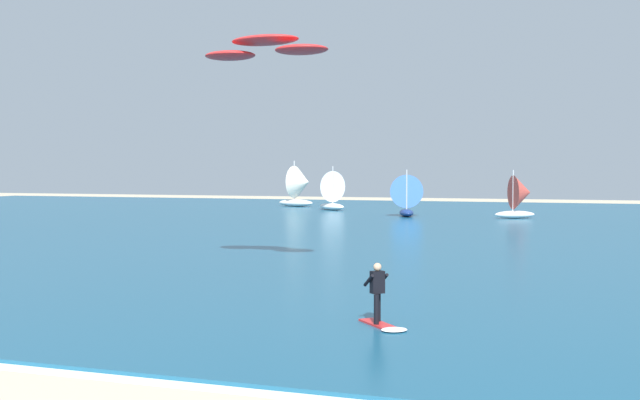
# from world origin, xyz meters

# --- Properties ---
(ocean) EXTENTS (160.00, 90.00, 0.10)m
(ocean) POSITION_xyz_m (0.00, 50.92, 0.05)
(ocean) COLOR navy
(ocean) RESTS_ON ground
(shoreline_foam) EXTENTS (68.70, 1.22, 0.01)m
(shoreline_foam) POSITION_xyz_m (-2.94, 6.09, 0.01)
(shoreline_foam) COLOR white
(shoreline_foam) RESTS_ON ground
(kitesurfer) EXTENTS (1.74, 1.82, 1.67)m
(kitesurfer) POSITION_xyz_m (3.47, 12.28, 0.70)
(kitesurfer) COLOR red
(kitesurfer) RESTS_ON ocean
(kite) EXTENTS (5.84, 2.67, 0.85)m
(kite) POSITION_xyz_m (-3.87, 21.57, 9.22)
(kite) COLOR red
(sailboat_outermost) EXTENTS (4.58, 3.97, 5.21)m
(sailboat_outermost) POSITION_xyz_m (-22.73, 75.36, 2.48)
(sailboat_outermost) COLOR silver
(sailboat_outermost) RESTS_ON ocean
(sailboat_anchored_offshore) EXTENTS (3.70, 3.31, 4.16)m
(sailboat_anchored_offshore) POSITION_xyz_m (2.77, 61.45, 2.00)
(sailboat_anchored_offshore) COLOR white
(sailboat_anchored_offshore) RESTS_ON ocean
(sailboat_heeled_over) EXTENTS (4.09, 3.81, 4.55)m
(sailboat_heeled_over) POSITION_xyz_m (-17.37, 69.51, 2.18)
(sailboat_heeled_over) COLOR white
(sailboat_heeled_over) RESTS_ON ocean
(sailboat_far_right) EXTENTS (3.31, 3.74, 4.20)m
(sailboat_far_right) POSITION_xyz_m (-7.25, 61.32, 2.02)
(sailboat_far_right) COLOR navy
(sailboat_far_right) RESTS_ON ocean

